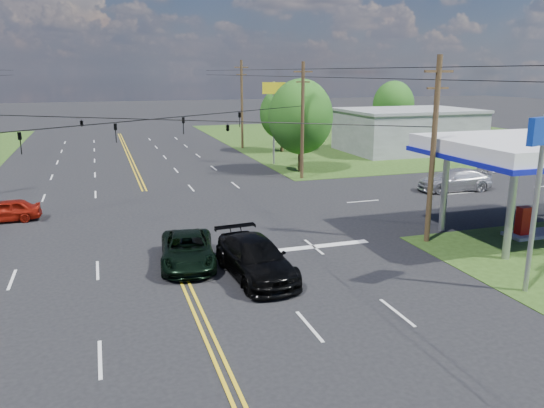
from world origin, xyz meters
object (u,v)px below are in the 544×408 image
object	(u,v)px
tree_right_b	(282,114)
pickup_dkgreen	(188,250)
retail_ne	(408,132)
pole_right_far	(242,104)
pole_se	(433,149)
tree_far_r	(393,105)
suv_black	(255,258)
polesign_se	(541,157)
tree_right_a	(301,117)
pole_ne	(303,119)

from	to	relation	value
tree_right_b	pickup_dkgreen	bearing A→B (deg)	-116.21
retail_ne	pole_right_far	xyz separation A→B (m)	(-17.00, 8.00, 2.97)
pole_se	tree_far_r	xyz separation A→B (m)	(21.00, 39.00, -0.37)
tree_far_r	suv_black	distance (m)	51.44
retail_ne	polesign_se	bearing A→B (deg)	-115.35
tree_right_a	polesign_se	distance (m)	27.91
pole_se	pole_right_far	distance (m)	37.00
suv_black	polesign_se	distance (m)	12.07
pole_right_far	polesign_se	world-z (taller)	pole_right_far
pole_ne	pole_right_far	distance (m)	19.00
tree_right_a	tree_far_r	distance (m)	26.91
polesign_se	tree_right_a	bearing A→B (deg)	87.95
pole_se	tree_far_r	world-z (taller)	pole_se
tree_right_a	retail_ne	bearing A→B (deg)	26.57
retail_ne	pickup_dkgreen	size ratio (longest dim) A/B	2.70
tree_right_a	tree_right_b	world-z (taller)	tree_right_a
pickup_dkgreen	tree_right_b	bearing A→B (deg)	71.42
retail_ne	suv_black	bearing A→B (deg)	-131.09
pole_se	pickup_dkgreen	xyz separation A→B (m)	(-12.50, 0.50, -4.20)
pole_se	tree_right_a	world-z (taller)	pole_se
tree_far_r	suv_black	bearing A→B (deg)	-127.11
pole_ne	pole_right_far	size ratio (longest dim) A/B	0.95
retail_ne	pole_ne	world-z (taller)	pole_ne
tree_far_r	pickup_dkgreen	size ratio (longest dim) A/B	1.47
pole_right_far	tree_far_r	bearing A→B (deg)	5.44
suv_black	tree_far_r	bearing A→B (deg)	48.49
tree_right_b	pole_ne	bearing A→B (deg)	-103.13
pole_ne	tree_right_b	world-z (taller)	pole_ne
retail_ne	pole_right_far	distance (m)	19.02
pole_ne	suv_black	size ratio (longest dim) A/B	1.65
retail_ne	polesign_se	size ratio (longest dim) A/B	1.97
pole_ne	pickup_dkgreen	xyz separation A→B (m)	(-12.50, -17.50, -4.20)
retail_ne	pickup_dkgreen	distance (m)	41.04
pole_se	suv_black	distance (m)	10.93
tree_right_a	tree_far_r	xyz separation A→B (m)	(20.00, 18.00, -0.33)
tree_right_a	suv_black	bearing A→B (deg)	-115.56
tree_right_a	suv_black	size ratio (longest dim) A/B	1.42
tree_far_r	polesign_se	distance (m)	50.47
tree_far_r	retail_ne	bearing A→B (deg)	-111.80
pole_ne	pole_right_far	bearing A→B (deg)	90.00
pole_right_far	tree_far_r	world-z (taller)	pole_right_far
pole_right_far	tree_right_b	size ratio (longest dim) A/B	1.41
tree_far_r	pickup_dkgreen	bearing A→B (deg)	-131.03
pickup_dkgreen	pole_ne	bearing A→B (deg)	62.09
tree_right_b	suv_black	world-z (taller)	tree_right_b
pole_ne	tree_right_b	bearing A→B (deg)	76.87
tree_right_b	tree_far_r	size ratio (longest dim) A/B	0.93
tree_far_r	suv_black	xyz separation A→B (m)	(-30.96, -40.91, -3.71)
tree_far_r	pole_right_far	bearing A→B (deg)	-174.56
pole_right_far	suv_black	size ratio (longest dim) A/B	1.73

